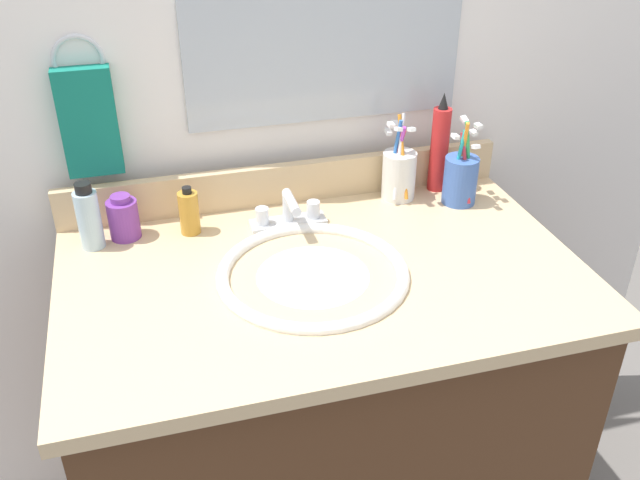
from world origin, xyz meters
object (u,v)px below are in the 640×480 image
object	(u,v)px
bottle_spray_red	(439,147)
cup_blue_plastic	(461,178)
bottle_oil_amber	(189,212)
bottle_gel_clear	(89,218)
faucet	(289,215)
cup_white_ceramic	(399,173)
hand_towel	(89,122)
bottle_cream_purple	(123,218)

from	to	relation	value
bottle_spray_red	cup_blue_plastic	world-z (taller)	bottle_spray_red
bottle_oil_amber	cup_blue_plastic	size ratio (longest dim) A/B	0.53
bottle_spray_red	bottle_gel_clear	distance (m)	0.77
faucet	cup_white_ceramic	distance (m)	0.28
hand_towel	cup_white_ceramic	world-z (taller)	hand_towel
hand_towel	bottle_spray_red	world-z (taller)	hand_towel
bottle_gel_clear	cup_white_ceramic	size ratio (longest dim) A/B	0.71
faucet	bottle_gel_clear	distance (m)	0.40
bottle_cream_purple	bottle_gel_clear	bearing A→B (deg)	-161.78
hand_towel	bottle_gel_clear	distance (m)	0.19
hand_towel	bottle_spray_red	xyz separation A→B (m)	(0.74, -0.05, -0.12)
bottle_spray_red	cup_white_ceramic	distance (m)	0.11
bottle_gel_clear	cup_white_ceramic	bearing A→B (deg)	3.27
faucet	cup_white_ceramic	bearing A→B (deg)	13.60
bottle_spray_red	hand_towel	bearing A→B (deg)	175.85
faucet	bottle_spray_red	world-z (taller)	bottle_spray_red
bottle_spray_red	bottle_oil_amber	size ratio (longest dim) A/B	2.22
bottle_spray_red	bottle_gel_clear	world-z (taller)	bottle_spray_red
bottle_cream_purple	cup_blue_plastic	bearing A→B (deg)	-3.29
bottle_gel_clear	cup_blue_plastic	distance (m)	0.79
faucet	cup_blue_plastic	size ratio (longest dim) A/B	0.82
bottle_spray_red	bottle_oil_amber	distance (m)	0.58
bottle_oil_amber	bottle_cream_purple	xyz separation A→B (m)	(-0.13, 0.02, -0.00)
bottle_gel_clear	cup_white_ceramic	distance (m)	0.67
bottle_oil_amber	cup_white_ceramic	distance (m)	0.47
bottle_spray_red	cup_white_ceramic	size ratio (longest dim) A/B	1.17
faucet	bottle_spray_red	size ratio (longest dim) A/B	0.69
bottle_gel_clear	cup_blue_plastic	world-z (taller)	cup_blue_plastic
faucet	bottle_oil_amber	xyz separation A→B (m)	(-0.20, 0.03, 0.02)
bottle_oil_amber	cup_blue_plastic	world-z (taller)	cup_blue_plastic
faucet	bottle_gel_clear	world-z (taller)	bottle_gel_clear
hand_towel	faucet	size ratio (longest dim) A/B	1.38
bottle_gel_clear	cup_blue_plastic	bearing A→B (deg)	-1.49
bottle_spray_red	faucet	bearing A→B (deg)	-167.52
cup_white_ceramic	faucet	bearing A→B (deg)	-166.40
bottle_oil_amber	bottle_gel_clear	bearing A→B (deg)	-178.79
bottle_cream_purple	cup_white_ceramic	distance (m)	0.60
faucet	bottle_cream_purple	xyz separation A→B (m)	(-0.33, 0.05, 0.02)
bottle_cream_purple	bottle_gel_clear	xyz separation A→B (m)	(-0.06, -0.02, 0.02)
bottle_gel_clear	bottle_oil_amber	bearing A→B (deg)	1.21
bottle_spray_red	bottle_cream_purple	bearing A→B (deg)	-177.24
hand_towel	bottle_oil_amber	world-z (taller)	hand_towel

